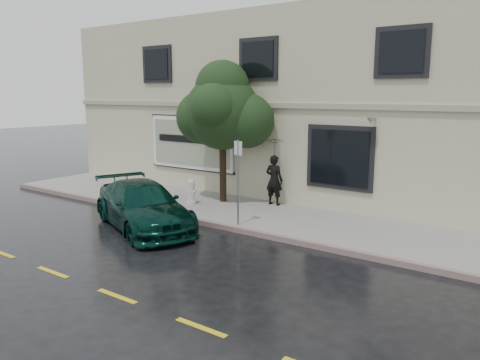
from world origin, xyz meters
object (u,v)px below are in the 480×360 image
Objects in this scene: street_tree at (223,113)px; car at (143,206)px; fire_hydrant at (191,192)px; pedestrian at (274,180)px.

car is at bearing -92.83° from street_tree.
street_tree is at bearing 44.01° from fire_hydrant.
street_tree is (0.18, 3.72, 2.66)m from car.
fire_hydrant is at bearing 34.22° from car.
car is 4.58m from street_tree.
fire_hydrant is at bearing -126.86° from street_tree.
street_tree is (-1.78, -0.61, 2.31)m from pedestrian.
street_tree is 5.15× the size of fire_hydrant.
car is 5.37× the size of fire_hydrant.
street_tree is at bearing 20.87° from car.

